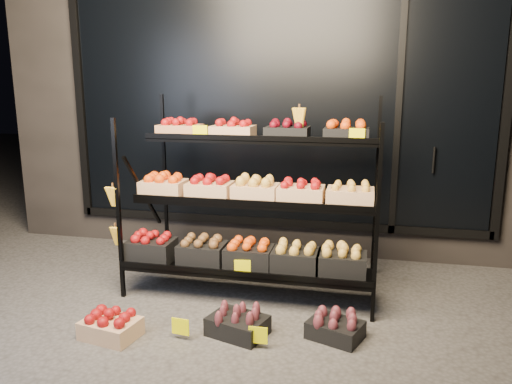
# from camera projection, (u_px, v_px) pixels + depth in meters

# --- Properties ---
(ground) EXTENTS (24.00, 24.00, 0.00)m
(ground) POSITION_uv_depth(u_px,v_px,m) (235.00, 318.00, 3.82)
(ground) COLOR #514F4C
(ground) RESTS_ON ground
(building) EXTENTS (6.00, 2.08, 3.50)m
(building) POSITION_uv_depth(u_px,v_px,m) (290.00, 84.00, 5.92)
(building) COLOR #2D2826
(building) RESTS_ON ground
(display_rack) EXTENTS (2.18, 1.02, 1.68)m
(display_rack) POSITION_uv_depth(u_px,v_px,m) (251.00, 201.00, 4.23)
(display_rack) COLOR black
(display_rack) RESTS_ON ground
(tag_floor_a) EXTENTS (0.13, 0.01, 0.12)m
(tag_floor_a) POSITION_uv_depth(u_px,v_px,m) (181.00, 332.00, 3.49)
(tag_floor_a) COLOR #F1EA00
(tag_floor_a) RESTS_ON ground
(tag_floor_b) EXTENTS (0.13, 0.01, 0.12)m
(tag_floor_b) POSITION_uv_depth(u_px,v_px,m) (258.00, 341.00, 3.37)
(tag_floor_b) COLOR #F1EA00
(tag_floor_b) RESTS_ON ground
(floor_crate_left) EXTENTS (0.43, 0.35, 0.20)m
(floor_crate_left) POSITION_uv_depth(u_px,v_px,m) (111.00, 325.00, 3.52)
(floor_crate_left) COLOR tan
(floor_crate_left) RESTS_ON ground
(floor_crate_midleft) EXTENTS (0.46, 0.40, 0.20)m
(floor_crate_midleft) POSITION_uv_depth(u_px,v_px,m) (238.00, 322.00, 3.56)
(floor_crate_midleft) COLOR black
(floor_crate_midleft) RESTS_ON ground
(floor_crate_right) EXTENTS (0.43, 0.38, 0.19)m
(floor_crate_right) POSITION_uv_depth(u_px,v_px,m) (335.00, 326.00, 3.51)
(floor_crate_right) COLOR black
(floor_crate_right) RESTS_ON ground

